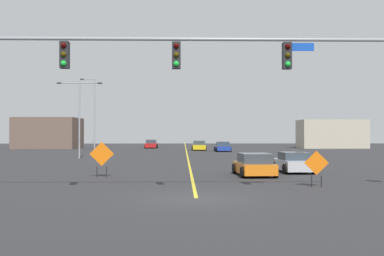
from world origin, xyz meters
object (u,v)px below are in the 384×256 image
traffic_signal_assembly (120,64)px  car_orange_far (254,165)px  car_blue_passing (223,147)px  street_lamp_mid_right (94,113)px  street_lamp_near_left (79,112)px  construction_sign_median_far (316,165)px  car_yellow_near (199,146)px  car_red_distant (151,144)px  construction_sign_median_near (102,155)px  car_silver_mid (293,163)px

traffic_signal_assembly → car_orange_far: size_ratio=4.40×
car_orange_far → car_blue_passing: bearing=87.9°
traffic_signal_assembly → street_lamp_mid_right: (-8.13, 36.06, -0.29)m
street_lamp_near_left → street_lamp_mid_right: bearing=91.1°
street_lamp_near_left → construction_sign_median_far: 29.97m
car_yellow_near → car_blue_passing: (3.16, -4.45, -0.03)m
street_lamp_mid_right → car_yellow_near: size_ratio=2.10×
car_yellow_near → car_red_distant: bearing=127.8°
traffic_signal_assembly → construction_sign_median_near: traffic_signal_assembly is taller
car_orange_far → car_blue_passing: (1.31, 36.21, -0.02)m
traffic_signal_assembly → car_yellow_near: traffic_signal_assembly is taller
construction_sign_median_far → construction_sign_median_near: size_ratio=0.84×
car_red_distant → car_yellow_near: bearing=-52.2°
car_yellow_near → car_blue_passing: bearing=-54.6°
traffic_signal_assembly → car_blue_passing: size_ratio=4.40×
street_lamp_mid_right → construction_sign_median_near: street_lamp_mid_right is taller
car_silver_mid → construction_sign_median_far: bearing=-96.3°
street_lamp_mid_right → car_blue_passing: street_lamp_mid_right is taller
car_red_distant → construction_sign_median_far: bearing=-78.3°
street_lamp_mid_right → construction_sign_median_far: bearing=-62.5°
construction_sign_median_near → car_orange_far: bearing=5.0°
street_lamp_near_left → traffic_signal_assembly: bearing=-74.1°
construction_sign_median_far → car_blue_passing: bearing=91.0°
car_blue_passing → street_lamp_mid_right: bearing=-149.9°
street_lamp_near_left → construction_sign_median_near: street_lamp_near_left is taller
traffic_signal_assembly → car_yellow_near: 50.35m
car_orange_far → car_red_distant: size_ratio=0.90×
street_lamp_mid_right → car_orange_far: street_lamp_mid_right is taller
street_lamp_mid_right → construction_sign_median_far: street_lamp_mid_right is taller
street_lamp_near_left → car_blue_passing: 24.00m
street_lamp_mid_right → car_orange_far: (14.90, -26.82, -4.33)m
street_lamp_mid_right → car_orange_far: bearing=-61.0°
car_silver_mid → car_yellow_near: size_ratio=0.95×
street_lamp_near_left → car_blue_passing: (16.06, 17.37, -4.08)m
street_lamp_mid_right → traffic_signal_assembly: bearing=-77.3°
street_lamp_near_left → car_orange_far: 24.27m
traffic_signal_assembly → street_lamp_mid_right: street_lamp_mid_right is taller
car_blue_passing → car_red_distant: bearing=127.1°
traffic_signal_assembly → car_red_distant: size_ratio=3.94×
car_orange_far → car_blue_passing: car_blue_passing is taller
car_orange_far → construction_sign_median_far: bearing=-70.2°
car_red_distant → street_lamp_mid_right: bearing=-102.3°
traffic_signal_assembly → car_silver_mid: 15.89m
traffic_signal_assembly → car_orange_far: bearing=53.8°
car_silver_mid → car_yellow_near: (-4.80, 38.21, 0.04)m
traffic_signal_assembly → construction_sign_median_far: 10.39m
car_silver_mid → car_yellow_near: car_yellow_near is taller
street_lamp_mid_right → car_yellow_near: 19.50m
construction_sign_median_far → construction_sign_median_near: bearing=156.0°
construction_sign_median_near → car_yellow_near: construction_sign_median_near is taller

